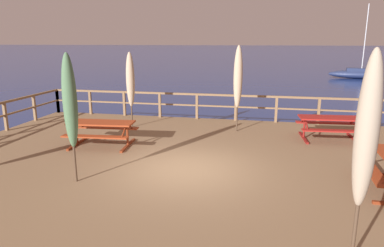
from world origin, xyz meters
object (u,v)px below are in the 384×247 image
picnic_table_front_right (101,128)px  patio_umbrella_tall_front (130,80)px  patio_umbrella_short_front (367,132)px  patio_umbrella_tall_mid_right (238,77)px  sailboat_distant (358,74)px  picnic_table_front_left (330,123)px  patio_umbrella_tall_back_left (70,102)px

picnic_table_front_right → patio_umbrella_tall_front: 2.76m
picnic_table_front_right → patio_umbrella_tall_front: size_ratio=0.75×
patio_umbrella_short_front → patio_umbrella_tall_front: patio_umbrella_short_front is taller
patio_umbrella_tall_mid_right → patio_umbrella_tall_front: bearing=-177.0°
patio_umbrella_tall_front → sailboat_distant: 31.88m
picnic_table_front_left → patio_umbrella_tall_back_left: 8.30m
picnic_table_front_left → picnic_table_front_right: same height
picnic_table_front_left → patio_umbrella_tall_mid_right: 3.48m
patio_umbrella_tall_mid_right → patio_umbrella_short_front: patio_umbrella_short_front is taller
patio_umbrella_tall_mid_right → patio_umbrella_tall_back_left: (-3.34, -5.48, -0.06)m
patio_umbrella_tall_front → sailboat_distant: (14.82, 28.15, -2.06)m
picnic_table_front_left → patio_umbrella_short_front: (-0.81, -6.91, 1.45)m
patio_umbrella_short_front → patio_umbrella_tall_front: bearing=131.4°
picnic_table_front_left → patio_umbrella_tall_mid_right: bearing=171.4°
patio_umbrella_tall_mid_right → patio_umbrella_tall_back_left: 6.41m
picnic_table_front_left → patio_umbrella_tall_mid_right: patio_umbrella_tall_mid_right is taller
patio_umbrella_tall_mid_right → sailboat_distant: bearing=68.8°
patio_umbrella_tall_mid_right → patio_umbrella_short_front: bearing=-72.4°
picnic_table_front_left → patio_umbrella_tall_front: 7.24m
patio_umbrella_short_front → patio_umbrella_tall_front: size_ratio=1.11×
patio_umbrella_tall_front → sailboat_distant: bearing=62.2°
picnic_table_front_right → patio_umbrella_short_front: patio_umbrella_short_front is taller
picnic_table_front_left → sailboat_distant: bearing=74.8°
picnic_table_front_left → patio_umbrella_tall_mid_right: size_ratio=0.69×
picnic_table_front_right → sailboat_distant: (14.87, 30.61, -0.81)m
patio_umbrella_tall_mid_right → patio_umbrella_short_front: 7.74m
patio_umbrella_tall_back_left → patio_umbrella_tall_mid_right: bearing=58.6°
sailboat_distant → patio_umbrella_tall_front: bearing=-117.8°
patio_umbrella_short_front → sailboat_distant: size_ratio=0.41×
patio_umbrella_tall_mid_right → patio_umbrella_tall_front: patio_umbrella_tall_mid_right is taller
picnic_table_front_right → patio_umbrella_tall_back_left: bearing=-76.1°
picnic_table_front_left → patio_umbrella_tall_front: patio_umbrella_tall_front is taller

